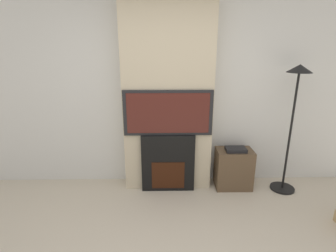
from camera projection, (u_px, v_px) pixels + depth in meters
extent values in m
cube|color=silver|center=(168.00, 91.00, 3.64)|extent=(6.00, 0.06, 2.70)
cube|color=beige|center=(168.00, 93.00, 3.47)|extent=(1.19, 0.29, 2.70)
cube|color=black|center=(168.00, 162.00, 3.62)|extent=(0.72, 0.14, 0.81)
cube|color=#33160A|center=(168.00, 175.00, 3.60)|extent=(0.45, 0.01, 0.39)
cube|color=black|center=(168.00, 113.00, 3.41)|extent=(1.16, 0.06, 0.60)
cube|color=#471914|center=(168.00, 113.00, 3.38)|extent=(1.07, 0.01, 0.53)
cylinder|color=black|center=(282.00, 188.00, 3.72)|extent=(0.33, 0.33, 0.03)
cylinder|color=black|center=(290.00, 134.00, 3.48)|extent=(0.03, 0.03, 1.61)
cone|color=black|center=(300.00, 68.00, 3.22)|extent=(0.31, 0.31, 0.10)
cube|color=brown|center=(234.00, 169.00, 3.71)|extent=(0.50, 0.33, 0.57)
cube|color=black|center=(236.00, 149.00, 3.59)|extent=(0.28, 0.18, 0.05)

